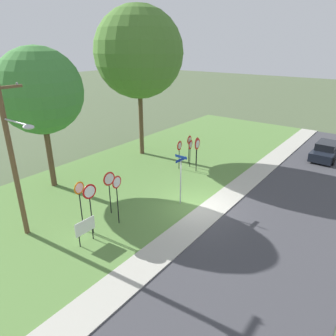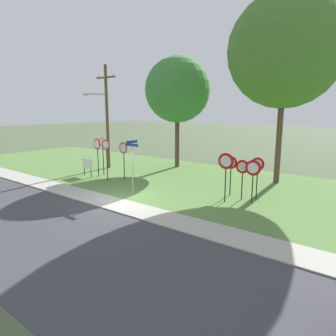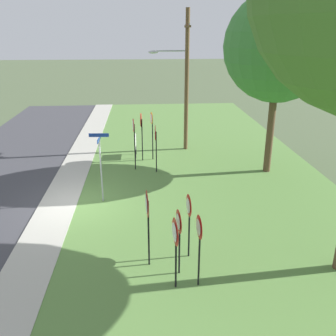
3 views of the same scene
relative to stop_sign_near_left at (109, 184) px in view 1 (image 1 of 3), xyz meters
name	(u,v)px [view 1 (image 1 of 3)]	position (x,y,z in m)	size (l,w,h in m)	color
ground_plane	(198,208)	(3.49, -3.50, -1.87)	(160.00, 160.00, 0.00)	#4C5B3D
road_asphalt	(280,237)	(3.49, -8.30, -1.87)	(44.00, 6.40, 0.01)	#3D3D42
sidewalk_strip	(210,211)	(3.49, -4.30, -1.84)	(44.00, 1.60, 0.06)	#ADAA9E
grass_median	(124,181)	(3.49, 2.50, -1.85)	(44.00, 12.00, 0.04)	#567F3D
stop_sign_near_left	(109,184)	(0.00, 0.00, 0.00)	(0.77, 0.10, 2.50)	black
stop_sign_near_right	(80,196)	(-2.02, -0.12, 0.11)	(0.63, 0.13, 2.72)	black
stop_sign_far_left	(90,198)	(-1.89, -0.70, 0.14)	(0.74, 0.11, 2.70)	black
stop_sign_far_center	(117,190)	(-0.47, -1.09, 0.13)	(0.66, 0.12, 2.73)	black
yield_sign_near_left	(189,143)	(9.12, 0.82, -0.16)	(0.69, 0.12, 2.25)	black
yield_sign_near_right	(197,145)	(9.16, 0.16, -0.20)	(0.79, 0.14, 2.21)	black
yield_sign_far_left	(191,147)	(8.52, 0.32, -0.26)	(0.71, 0.13, 2.12)	black
yield_sign_far_right	(180,148)	(7.65, 0.72, -0.20)	(0.72, 0.12, 2.20)	black
yield_sign_center	(197,147)	(8.02, -0.58, 0.08)	(0.83, 0.12, 2.55)	black
street_name_post	(181,176)	(3.26, -2.42, -0.04)	(0.96, 0.82, 3.02)	#9EA0A8
utility_pole	(12,151)	(-3.87, 1.84, 2.55)	(2.10, 2.33, 8.08)	brown
notice_board	(85,228)	(-2.61, -1.06, -1.00)	(1.10, 0.07, 1.25)	black
oak_tree_left	(40,91)	(0.24, 5.79, 4.35)	(5.16, 5.16, 8.78)	brown
oak_tree_right	(139,53)	(8.63, 5.34, 6.32)	(6.90, 6.90, 11.61)	brown
parked_sedan_distant	(326,151)	(16.90, -7.58, -1.23)	(4.25, 1.95, 1.39)	black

